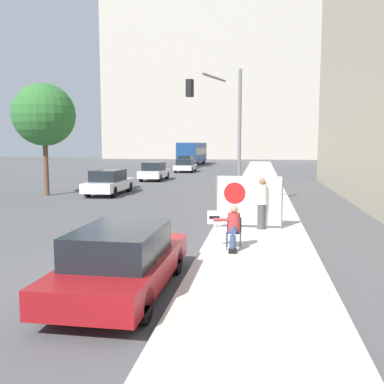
% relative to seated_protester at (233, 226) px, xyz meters
% --- Properties ---
extents(ground_plane, '(160.00, 160.00, 0.00)m').
position_rel_seated_protester_xyz_m(ground_plane, '(-2.46, -2.71, -0.81)').
color(ground_plane, '#4F4F51').
extents(sidewalk_curb, '(3.11, 90.00, 0.16)m').
position_rel_seated_protester_xyz_m(sidewalk_curb, '(0.68, 12.29, -0.73)').
color(sidewalk_curb, beige).
rests_on(sidewalk_curb, ground_plane).
extents(building_backdrop_far, '(52.00, 12.00, 41.35)m').
position_rel_seated_protester_xyz_m(building_backdrop_far, '(-4.46, 75.85, 19.86)').
color(building_backdrop_far, '#BCB2A3').
rests_on(building_backdrop_far, ground_plane).
extents(seated_protester, '(0.92, 0.77, 1.21)m').
position_rel_seated_protester_xyz_m(seated_protester, '(0.00, 0.00, 0.00)').
color(seated_protester, '#474C56').
rests_on(seated_protester, sidewalk_curb).
extents(jogger_on_sidewalk, '(0.34, 0.34, 1.73)m').
position_rel_seated_protester_xyz_m(jogger_on_sidewalk, '(0.77, 2.96, 0.23)').
color(jogger_on_sidewalk, '#424247').
rests_on(jogger_on_sidewalk, sidewalk_curb).
extents(protest_banner, '(2.27, 0.06, 1.78)m').
position_rel_seated_protester_xyz_m(protest_banner, '(0.33, 3.08, 0.29)').
color(protest_banner, slate).
rests_on(protest_banner, sidewalk_curb).
extents(traffic_light_pole, '(2.75, 2.52, 6.28)m').
position_rel_seated_protester_xyz_m(traffic_light_pole, '(-1.16, 9.00, 3.54)').
color(traffic_light_pole, slate).
rests_on(traffic_light_pole, sidewalk_curb).
extents(parked_car_curbside, '(1.84, 4.59, 1.39)m').
position_rel_seated_protester_xyz_m(parked_car_curbside, '(-2.02, -3.36, -0.12)').
color(parked_car_curbside, maroon).
rests_on(parked_car_curbside, ground_plane).
extents(car_on_road_nearest, '(1.77, 4.73, 1.47)m').
position_rel_seated_protester_xyz_m(car_on_road_nearest, '(-8.23, 12.89, -0.08)').
color(car_on_road_nearest, silver).
rests_on(car_on_road_nearest, ground_plane).
extents(car_on_road_midblock, '(1.76, 4.36, 1.50)m').
position_rel_seated_protester_xyz_m(car_on_road_midblock, '(-7.96, 22.87, -0.07)').
color(car_on_road_midblock, white).
rests_on(car_on_road_midblock, ground_plane).
extents(car_on_road_distant, '(1.90, 4.11, 1.36)m').
position_rel_seated_protester_xyz_m(car_on_road_distant, '(-7.18, 33.30, -0.13)').
color(car_on_road_distant, silver).
rests_on(car_on_road_distant, ground_plane).
extents(car_on_road_far_lane, '(1.73, 4.72, 1.55)m').
position_rel_seated_protester_xyz_m(car_on_road_far_lane, '(-8.20, 39.61, -0.05)').
color(car_on_road_far_lane, maroon).
rests_on(car_on_road_far_lane, ground_plane).
extents(city_bus_on_road, '(2.59, 11.36, 3.12)m').
position_rel_seated_protester_xyz_m(city_bus_on_road, '(-8.85, 48.62, 0.99)').
color(city_bus_on_road, navy).
rests_on(city_bus_on_road, ground_plane).
extents(street_tree_near_curb, '(3.58, 3.58, 6.48)m').
position_rel_seated_protester_xyz_m(street_tree_near_curb, '(-11.66, 11.81, 3.85)').
color(street_tree_near_curb, brown).
rests_on(street_tree_near_curb, ground_plane).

